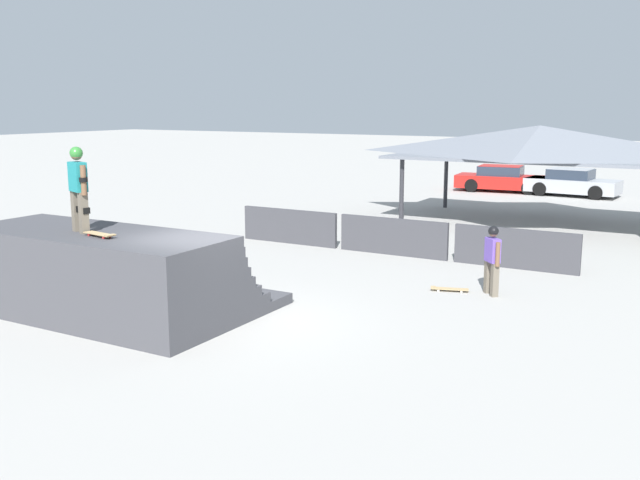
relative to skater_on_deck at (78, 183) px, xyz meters
The scene contains 10 objects.
ground_plane 3.85m from the skater_on_deck, 20.93° to the left, with size 160.00×160.00×0.00m, color #A3A09B.
quarter_pipe_ramp 1.99m from the skater_on_deck, 70.13° to the left, with size 5.69×3.92×1.75m.
skater_on_deck is the anchor object (origin of this frame).
skateboard_on_deck 1.17m from the skater_on_deck, 14.81° to the right, with size 0.80×0.32×0.09m.
bystander_walking 8.90m from the skater_on_deck, 41.43° to the left, with size 0.49×0.52×1.57m.
skateboard_on_ground 8.34m from the skater_on_deck, 44.85° to the left, with size 0.88×0.45×0.09m.
barrier_fence 9.36m from the skater_on_deck, 71.74° to the left, with size 10.20×0.12×1.05m.
pavilion_shelter 16.88m from the skater_on_deck, 72.46° to the left, with size 9.90×5.40×3.49m.
parked_car_red 25.12m from the skater_on_deck, 86.81° to the left, with size 4.56×2.15×1.27m.
parked_car_silver 25.45m from the skater_on_deck, 79.34° to the left, with size 4.25×2.09×1.27m.
Camera 1 is at (8.34, -10.59, 4.22)m, focal length 40.00 mm.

